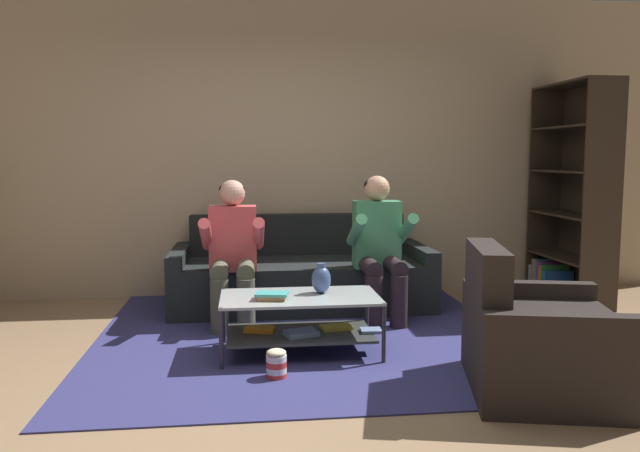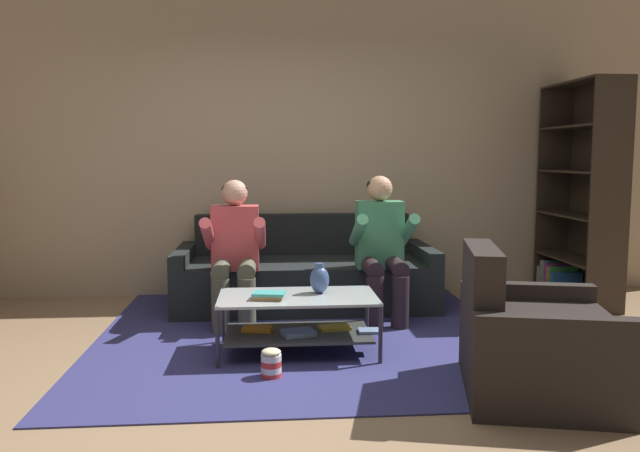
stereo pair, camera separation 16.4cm
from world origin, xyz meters
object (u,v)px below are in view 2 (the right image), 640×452
at_px(person_seated_right, 382,243).
at_px(popcorn_tub, 271,363).
at_px(armchair, 532,345).
at_px(coffee_table, 299,316).
at_px(person_seated_left, 235,246).
at_px(vase, 320,279).
at_px(book_stack, 269,295).
at_px(couch, 305,276).
at_px(bookshelf, 581,208).

relative_size(person_seated_right, popcorn_tub, 6.43).
relative_size(armchair, popcorn_tub, 5.91).
height_order(person_seated_right, coffee_table, person_seated_right).
height_order(person_seated_left, vase, person_seated_left).
xyz_separation_m(person_seated_left, popcorn_tub, (0.28, -1.29, -0.54)).
bearing_deg(book_stack, person_seated_right, 44.60).
relative_size(vase, armchair, 0.19).
relative_size(vase, book_stack, 0.89).
height_order(couch, coffee_table, couch).
xyz_separation_m(person_seated_right, coffee_table, (-0.72, -0.82, -0.39)).
bearing_deg(coffee_table, vase, 25.60).
xyz_separation_m(armchair, popcorn_tub, (-1.48, 0.38, -0.19)).
bearing_deg(book_stack, couch, 77.57).
distance_m(book_stack, armchair, 1.67).
xyz_separation_m(couch, book_stack, (-0.33, -1.48, 0.16)).
bearing_deg(person_seated_left, coffee_table, -60.14).
xyz_separation_m(vase, bookshelf, (2.55, 1.30, 0.37)).
bearing_deg(person_seated_right, person_seated_left, -179.87).
xyz_separation_m(bookshelf, armchair, (-1.41, -2.22, -0.58)).
bearing_deg(popcorn_tub, person_seated_right, 54.74).
bearing_deg(popcorn_tub, bookshelf, 32.49).
relative_size(person_seated_left, bookshelf, 0.57).
bearing_deg(vase, armchair, -38.89).
relative_size(book_stack, popcorn_tub, 1.27).
bearing_deg(couch, armchair, -62.55).
bearing_deg(vase, book_stack, -155.70).
distance_m(couch, person_seated_right, 0.91).
bearing_deg(bookshelf, person_seated_right, -164.50).
distance_m(book_stack, popcorn_tub, 0.51).
bearing_deg(armchair, bookshelf, 57.51).
bearing_deg(coffee_table, couch, 84.83).
xyz_separation_m(couch, armchair, (1.16, -2.24, 0.02)).
xyz_separation_m(person_seated_left, book_stack, (0.27, -0.91, -0.20)).
xyz_separation_m(coffee_table, vase, (0.15, 0.07, 0.24)).
relative_size(person_seated_right, bookshelf, 0.59).
xyz_separation_m(person_seated_right, popcorn_tub, (-0.91, -1.29, -0.55)).
xyz_separation_m(person_seated_right, bookshelf, (1.98, 0.55, 0.22)).
bearing_deg(bookshelf, armchair, -122.49).
relative_size(couch, bookshelf, 1.13).
bearing_deg(vase, bookshelf, 27.02).
bearing_deg(coffee_table, person_seated_left, 119.86).
xyz_separation_m(couch, person_seated_right, (0.60, -0.57, 0.38)).
bearing_deg(person_seated_left, book_stack, -73.32).
distance_m(coffee_table, bookshelf, 3.09).
relative_size(couch, vase, 10.85).
distance_m(coffee_table, book_stack, 0.27).
bearing_deg(armchair, vase, 141.11).
distance_m(person_seated_right, vase, 0.96).
bearing_deg(person_seated_left, couch, 43.66).
xyz_separation_m(couch, vase, (0.02, -1.32, 0.23)).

